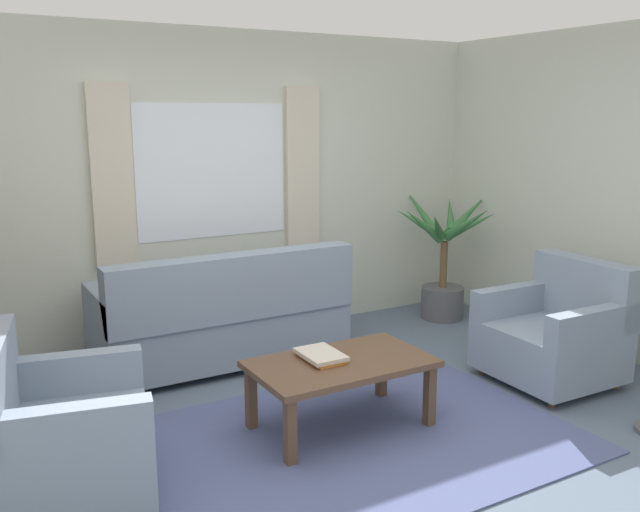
# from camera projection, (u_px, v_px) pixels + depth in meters

# --- Properties ---
(ground_plane) EXTENTS (6.24, 6.24, 0.00)m
(ground_plane) POSITION_uv_depth(u_px,v_px,m) (355.00, 440.00, 4.10)
(ground_plane) COLOR slate
(wall_back) EXTENTS (5.32, 0.12, 2.60)m
(wall_back) POSITION_uv_depth(u_px,v_px,m) (210.00, 188.00, 5.75)
(wall_back) COLOR beige
(wall_back) RESTS_ON ground_plane
(window_with_curtains) EXTENTS (1.98, 0.07, 1.40)m
(window_with_curtains) POSITION_uv_depth(u_px,v_px,m) (214.00, 171.00, 5.64)
(window_with_curtains) COLOR white
(area_rug) EXTENTS (2.58, 1.86, 0.01)m
(area_rug) POSITION_uv_depth(u_px,v_px,m) (355.00, 440.00, 4.10)
(area_rug) COLOR #4C5684
(area_rug) RESTS_ON ground_plane
(couch) EXTENTS (1.90, 0.82, 0.92)m
(couch) POSITION_uv_depth(u_px,v_px,m) (224.00, 319.00, 5.26)
(couch) COLOR gray
(couch) RESTS_ON ground_plane
(armchair_left) EXTENTS (0.97, 0.99, 0.88)m
(armchair_left) POSITION_uv_depth(u_px,v_px,m) (54.00, 434.00, 3.42)
(armchair_left) COLOR gray
(armchair_left) RESTS_ON ground_plane
(armchair_right) EXTENTS (0.83, 0.85, 0.88)m
(armchair_right) POSITION_uv_depth(u_px,v_px,m) (556.00, 333.00, 4.97)
(armchair_right) COLOR gray
(armchair_right) RESTS_ON ground_plane
(coffee_table) EXTENTS (1.10, 0.64, 0.44)m
(coffee_table) POSITION_uv_depth(u_px,v_px,m) (341.00, 369.00, 4.20)
(coffee_table) COLOR brown
(coffee_table) RESTS_ON ground_plane
(book_stack_on_table) EXTENTS (0.23, 0.32, 0.05)m
(book_stack_on_table) POSITION_uv_depth(u_px,v_px,m) (321.00, 356.00, 4.20)
(book_stack_on_table) COLOR orange
(book_stack_on_table) RESTS_ON coffee_table
(potted_plant) EXTENTS (1.12, 1.22, 1.23)m
(potted_plant) POSITION_uv_depth(u_px,v_px,m) (444.00, 263.00, 6.45)
(potted_plant) COLOR #56565B
(potted_plant) RESTS_ON ground_plane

